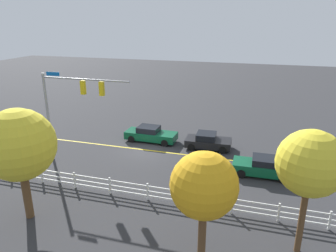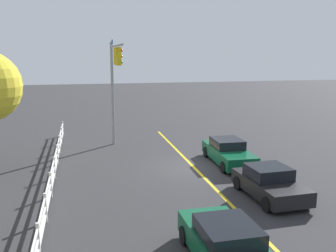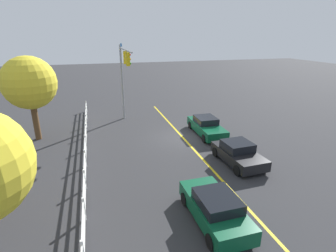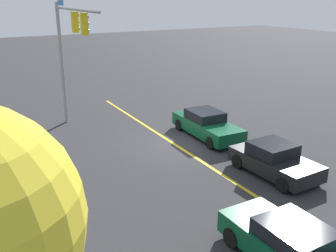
# 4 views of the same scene
# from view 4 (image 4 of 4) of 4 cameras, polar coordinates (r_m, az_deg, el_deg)

# --- Properties ---
(ground_plane) EXTENTS (120.00, 120.00, 0.00)m
(ground_plane) POSITION_cam_4_polar(r_m,az_deg,el_deg) (20.47, 0.99, -2.68)
(ground_plane) COLOR #2D2D30
(lane_center_stripe) EXTENTS (28.00, 0.16, 0.01)m
(lane_center_stripe) POSITION_cam_4_polar(r_m,az_deg,el_deg) (17.40, 7.60, -6.83)
(lane_center_stripe) COLOR gold
(lane_center_stripe) RESTS_ON ground_plane
(signal_assembly) EXTENTS (7.10, 0.37, 7.12)m
(signal_assembly) POSITION_cam_4_polar(r_m,az_deg,el_deg) (21.88, -14.06, 11.69)
(signal_assembly) COLOR gray
(signal_assembly) RESTS_ON ground_plane
(car_0) EXTENTS (4.26, 1.94, 1.40)m
(car_0) POSITION_cam_4_polar(r_m,az_deg,el_deg) (12.14, 17.10, -16.10)
(car_0) COLOR #0C4C2D
(car_0) RESTS_ON ground_plane
(car_1) EXTENTS (4.78, 1.96, 1.42)m
(car_1) POSITION_cam_4_polar(r_m,az_deg,el_deg) (21.50, 5.62, 0.20)
(car_1) COLOR #0C4C2D
(car_1) RESTS_ON ground_plane
(car_2) EXTENTS (4.01, 2.13, 1.39)m
(car_2) POSITION_cam_4_polar(r_m,az_deg,el_deg) (17.51, 15.12, -4.81)
(car_2) COLOR black
(car_2) RESTS_ON ground_plane
(white_rail_fence) EXTENTS (26.10, 0.10, 1.15)m
(white_rail_fence) POSITION_cam_4_polar(r_m,az_deg,el_deg) (15.29, -18.23, -8.94)
(white_rail_fence) COLOR white
(white_rail_fence) RESTS_ON ground_plane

